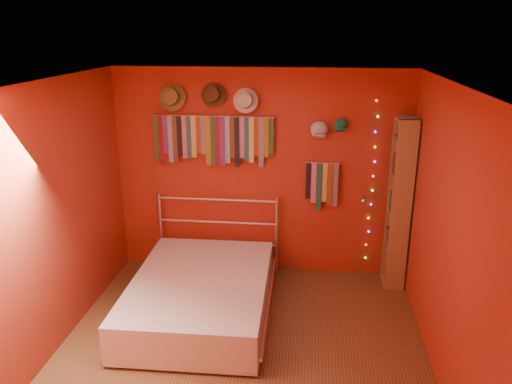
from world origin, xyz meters
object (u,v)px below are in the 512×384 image
at_px(tie_rack, 213,138).
at_px(bookshelf, 403,204).
at_px(bed, 201,294).
at_px(reading_lamp, 363,200).

distance_m(tie_rack, bookshelf, 2.32).
bearing_deg(bookshelf, bed, -157.19).
relative_size(tie_rack, reading_lamp, 5.48).
height_order(reading_lamp, bed, reading_lamp).
xyz_separation_m(bookshelf, bed, (-2.17, -0.91, -0.79)).
bearing_deg(bed, tie_rack, 91.30).
distance_m(tie_rack, bed, 1.81).
bearing_deg(tie_rack, reading_lamp, -4.59).
xyz_separation_m(tie_rack, bookshelf, (2.22, -0.15, -0.67)).
distance_m(reading_lamp, bed, 2.12).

